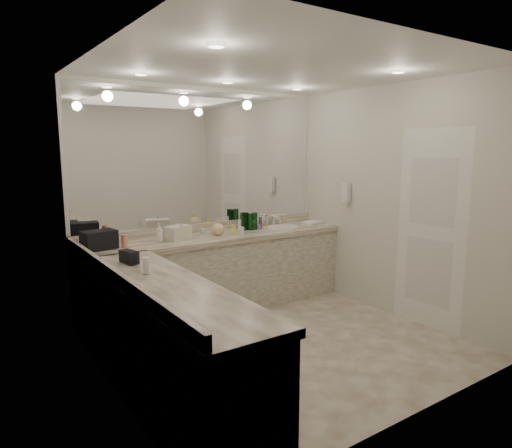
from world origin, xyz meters
TOP-DOWN VIEW (x-y plane):
  - floor at (0.00, 0.00)m, footprint 3.20×3.20m
  - ceiling at (0.00, 0.00)m, footprint 3.20×3.20m
  - wall_back at (0.00, 1.50)m, footprint 3.20×0.02m
  - wall_left at (-1.60, 0.00)m, footprint 0.02×3.00m
  - wall_right at (1.60, 0.00)m, footprint 0.02×3.00m
  - vanity_back_base at (0.00, 1.20)m, footprint 3.20×0.60m
  - vanity_back_top at (0.00, 1.19)m, footprint 3.20×0.64m
  - vanity_left_base at (-1.30, -0.30)m, footprint 0.60×2.40m
  - vanity_left_top at (-1.29, -0.30)m, footprint 0.64×2.42m
  - backsplash_back at (0.00, 1.48)m, footprint 3.20×0.04m
  - backsplash_left at (-1.58, 0.00)m, footprint 0.04×3.00m
  - mirror_back at (0.00, 1.49)m, footprint 3.12×0.01m
  - mirror_left at (-1.59, 0.00)m, footprint 0.01×2.92m
  - sink at (0.95, 1.20)m, footprint 0.44×0.44m
  - faucet at (0.95, 1.41)m, footprint 0.24×0.16m
  - wall_phone at (1.56, 0.70)m, footprint 0.06×0.10m
  - door at (1.59, -0.50)m, footprint 0.02×0.82m
  - black_toiletry_bag at (-1.36, 1.18)m, footprint 0.35×0.25m
  - black_bag_spill at (-1.30, 0.47)m, footprint 0.13×0.21m
  - cream_cosmetic_case at (-0.51, 1.20)m, footprint 0.32×0.26m
  - hand_towel at (1.39, 1.14)m, footprint 0.29×0.22m
  - lotion_left at (-1.30, 0.07)m, footprint 0.06×0.06m
  - soap_bottle_a at (-0.72, 1.20)m, footprint 0.08×0.08m
  - soap_bottle_b at (-0.48, 1.17)m, footprint 0.10×0.10m
  - soap_bottle_c at (0.00, 1.20)m, footprint 0.20×0.20m
  - green_bottle_0 at (0.45, 1.34)m, footprint 0.07×0.07m
  - green_bottle_1 at (0.56, 1.27)m, footprint 0.07×0.07m
  - green_bottle_2 at (0.49, 1.25)m, footprint 0.06×0.06m
  - green_bottle_3 at (0.45, 1.30)m, footprint 0.07×0.07m
  - amenity_bottle_0 at (-1.12, 1.14)m, footprint 0.06×0.06m
  - amenity_bottle_1 at (0.65, 1.27)m, footprint 0.04×0.04m
  - amenity_bottle_2 at (0.60, 1.23)m, footprint 0.04×0.04m
  - amenity_bottle_3 at (0.29, 1.14)m, footprint 0.06×0.06m
  - amenity_bottle_4 at (0.39, 1.34)m, footprint 0.04×0.04m
  - amenity_bottle_5 at (0.21, 1.19)m, footprint 0.05×0.05m
  - amenity_bottle_6 at (-0.55, 1.24)m, footprint 0.04×0.04m
  - amenity_bottle_7 at (-0.12, 1.35)m, footprint 0.06×0.06m
  - amenity_bottle_8 at (-0.39, 1.19)m, footprint 0.04×0.04m

SIDE VIEW (x-z plane):
  - floor at x=0.00m, z-range 0.00..0.00m
  - vanity_back_base at x=0.00m, z-range 0.00..0.84m
  - vanity_left_base at x=-1.30m, z-range 0.00..0.84m
  - vanity_back_top at x=0.00m, z-range 0.84..0.90m
  - vanity_left_top at x=-1.29m, z-range 0.84..0.90m
  - sink at x=0.95m, z-range 0.88..0.91m
  - hand_towel at x=1.39m, z-range 0.90..0.94m
  - amenity_bottle_2 at x=0.60m, z-range 0.90..0.96m
  - amenity_bottle_7 at x=-0.12m, z-range 0.90..0.96m
  - amenity_bottle_3 at x=0.29m, z-range 0.90..0.97m
  - amenity_bottle_5 at x=0.21m, z-range 0.90..0.99m
  - backsplash_back at x=0.00m, z-range 0.90..1.00m
  - backsplash_left at x=-1.58m, z-range 0.90..1.00m
  - amenity_bottle_6 at x=-0.55m, z-range 0.90..1.01m
  - black_bag_spill at x=-1.30m, z-range 0.90..1.01m
  - amenity_bottle_4 at x=0.39m, z-range 0.90..1.03m
  - amenity_bottle_0 at x=-1.12m, z-range 0.90..1.03m
  - lotion_left at x=-1.30m, z-range 0.90..1.03m
  - faucet at x=0.95m, z-range 0.90..1.04m
  - amenity_bottle_8 at x=-0.39m, z-range 0.90..1.04m
  - amenity_bottle_1 at x=0.65m, z-range 0.90..1.05m
  - cream_cosmetic_case at x=-0.51m, z-range 0.90..1.06m
  - soap_bottle_b at x=-0.48m, z-range 0.90..1.08m
  - black_toiletry_bag at x=-1.36m, z-range 0.90..1.08m
  - soap_bottle_c at x=0.00m, z-range 0.90..1.09m
  - soap_bottle_a at x=-0.72m, z-range 0.90..1.10m
  - green_bottle_2 at x=0.49m, z-range 0.90..1.11m
  - green_bottle_1 at x=0.56m, z-range 0.90..1.11m
  - green_bottle_0 at x=0.45m, z-range 0.90..1.11m
  - green_bottle_3 at x=0.45m, z-range 0.90..1.12m
  - door at x=1.59m, z-range 0.00..2.10m
  - wall_back at x=0.00m, z-range 0.00..2.60m
  - wall_left at x=-1.60m, z-range 0.00..2.60m
  - wall_right at x=1.60m, z-range 0.00..2.60m
  - wall_phone at x=1.56m, z-range 1.23..1.47m
  - mirror_back at x=0.00m, z-range 1.00..2.55m
  - mirror_left at x=-1.59m, z-range 1.00..2.55m
  - ceiling at x=0.00m, z-range 2.60..2.60m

